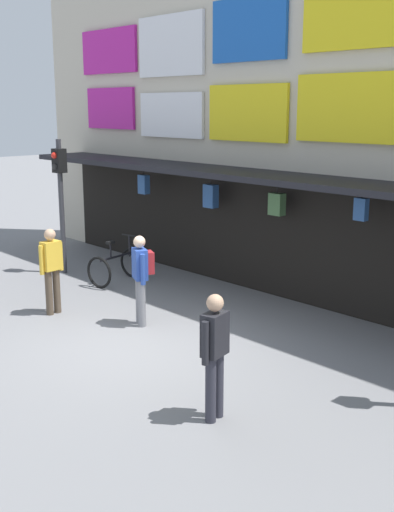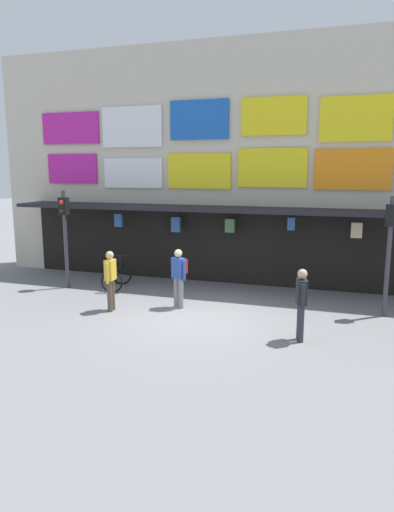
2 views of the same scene
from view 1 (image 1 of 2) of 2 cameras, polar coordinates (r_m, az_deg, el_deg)
ground_plane at (r=10.91m, az=-5.35°, el=-8.00°), size 80.00×80.00×0.00m
shopfront at (r=13.44m, az=10.30°, el=13.13°), size 18.00×2.60×8.00m
traffic_light_near at (r=15.45m, az=-12.14°, el=6.25°), size 0.30×0.34×3.20m
bicycle_parked at (r=14.64m, az=-7.23°, el=-0.89°), size 0.94×1.28×1.05m
pedestrian_in_red at (r=8.13m, az=1.60°, el=-8.40°), size 0.30×0.52×1.68m
pedestrian_in_blue at (r=11.63m, az=-5.00°, el=-1.55°), size 0.49×0.45×1.68m
pedestrian_in_white at (r=12.54m, az=-12.87°, el=-0.91°), size 0.25×0.53×1.68m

